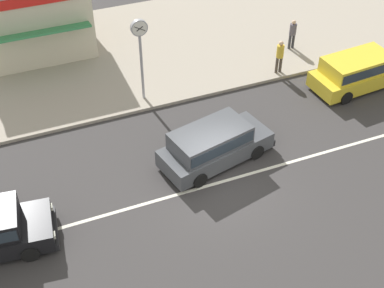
{
  "coord_description": "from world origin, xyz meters",
  "views": [
    {
      "loc": [
        -6.26,
        -12.85,
        14.05
      ],
      "look_at": [
        -0.48,
        1.57,
        0.8
      ],
      "focal_mm": 50.0,
      "sensor_mm": 36.0,
      "label": 1
    }
  ],
  "objects_px": {
    "minivan_yellow_0": "(359,70)",
    "shopfront_corner_warung": "(27,9)",
    "pedestrian_by_shop": "(280,54)",
    "minivan_dark_grey_3": "(213,144)",
    "street_clock": "(140,40)",
    "pedestrian_far_end": "(293,32)"
  },
  "relations": [
    {
      "from": "minivan_dark_grey_3",
      "to": "pedestrian_by_shop",
      "type": "distance_m",
      "value": 6.93
    },
    {
      "from": "street_clock",
      "to": "shopfront_corner_warung",
      "type": "distance_m",
      "value": 7.54
    },
    {
      "from": "minivan_yellow_0",
      "to": "shopfront_corner_warung",
      "type": "xyz_separation_m",
      "value": [
        -13.27,
        9.01,
        1.3
      ]
    },
    {
      "from": "minivan_dark_grey_3",
      "to": "shopfront_corner_warung",
      "type": "height_order",
      "value": "shopfront_corner_warung"
    },
    {
      "from": "minivan_yellow_0",
      "to": "minivan_dark_grey_3",
      "type": "xyz_separation_m",
      "value": [
        -8.2,
        -2.27,
        -0.0
      ]
    },
    {
      "from": "minivan_dark_grey_3",
      "to": "pedestrian_by_shop",
      "type": "relative_size",
      "value": 2.9
    },
    {
      "from": "minivan_yellow_0",
      "to": "street_clock",
      "type": "height_order",
      "value": "street_clock"
    },
    {
      "from": "pedestrian_by_shop",
      "to": "pedestrian_far_end",
      "type": "relative_size",
      "value": 1.07
    },
    {
      "from": "minivan_dark_grey_3",
      "to": "shopfront_corner_warung",
      "type": "bearing_deg",
      "value": 114.2
    },
    {
      "from": "minivan_yellow_0",
      "to": "shopfront_corner_warung",
      "type": "bearing_deg",
      "value": 145.83
    },
    {
      "from": "shopfront_corner_warung",
      "to": "pedestrian_far_end",
      "type": "bearing_deg",
      "value": -22.92
    },
    {
      "from": "minivan_dark_grey_3",
      "to": "street_clock",
      "type": "distance_m",
      "value": 5.45
    },
    {
      "from": "minivan_dark_grey_3",
      "to": "street_clock",
      "type": "xyz_separation_m",
      "value": [
        -1.27,
        4.82,
        2.19
      ]
    },
    {
      "from": "minivan_yellow_0",
      "to": "minivan_dark_grey_3",
      "type": "bearing_deg",
      "value": -164.55
    },
    {
      "from": "minivan_yellow_0",
      "to": "shopfront_corner_warung",
      "type": "relative_size",
      "value": 0.85
    },
    {
      "from": "minivan_yellow_0",
      "to": "shopfront_corner_warung",
      "type": "distance_m",
      "value": 16.09
    },
    {
      "from": "minivan_dark_grey_3",
      "to": "pedestrian_by_shop",
      "type": "xyz_separation_m",
      "value": [
        5.31,
        4.44,
        0.27
      ]
    },
    {
      "from": "shopfront_corner_warung",
      "to": "pedestrian_by_shop",
      "type": "bearing_deg",
      "value": -33.37
    },
    {
      "from": "street_clock",
      "to": "pedestrian_far_end",
      "type": "distance_m",
      "value": 8.6
    },
    {
      "from": "street_clock",
      "to": "minivan_yellow_0",
      "type": "bearing_deg",
      "value": -15.11
    },
    {
      "from": "pedestrian_far_end",
      "to": "shopfront_corner_warung",
      "type": "xyz_separation_m",
      "value": [
        -12.06,
        5.1,
        1.1
      ]
    },
    {
      "from": "street_clock",
      "to": "shopfront_corner_warung",
      "type": "relative_size",
      "value": 0.67
    }
  ]
}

